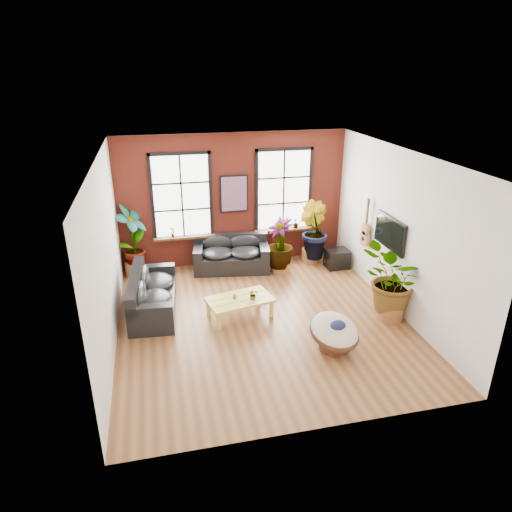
# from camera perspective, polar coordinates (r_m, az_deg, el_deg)

# --- Properties ---
(room) EXTENTS (6.04, 6.54, 3.54)m
(room) POSITION_cam_1_polar(r_m,az_deg,el_deg) (9.23, 0.63, 1.77)
(room) COLOR brown
(room) RESTS_ON ground
(sofa_back) EXTENTS (2.08, 1.23, 0.90)m
(sofa_back) POSITION_cam_1_polar(r_m,az_deg,el_deg) (12.10, -3.10, 0.20)
(sofa_back) COLOR black
(sofa_back) RESTS_ON ground
(sofa_left) EXTENTS (1.09, 2.28, 0.88)m
(sofa_left) POSITION_cam_1_polar(r_m,az_deg,el_deg) (10.31, -13.05, -4.72)
(sofa_left) COLOR black
(sofa_left) RESTS_ON ground
(coffee_table) EXTENTS (1.51, 1.06, 0.53)m
(coffee_table) POSITION_cam_1_polar(r_m,az_deg,el_deg) (9.82, -2.06, -5.59)
(coffee_table) COLOR #DDDA4F
(coffee_table) RESTS_ON ground
(papasan_chair) EXTENTS (1.26, 1.26, 0.72)m
(papasan_chair) POSITION_cam_1_polar(r_m,az_deg,el_deg) (8.90, 9.80, -9.37)
(papasan_chair) COLOR #56301E
(papasan_chair) RESTS_ON ground
(poster) EXTENTS (0.74, 0.06, 0.98)m
(poster) POSITION_cam_1_polar(r_m,az_deg,el_deg) (11.99, -2.77, 7.79)
(poster) COLOR black
(poster) RESTS_ON room
(tv_wall_unit) EXTENTS (0.13, 1.86, 1.20)m
(tv_wall_unit) POSITION_cam_1_polar(r_m,az_deg,el_deg) (10.71, 15.51, 2.79)
(tv_wall_unit) COLOR black
(tv_wall_unit) RESTS_ON room
(media_box) EXTENTS (0.60, 0.51, 0.50)m
(media_box) POSITION_cam_1_polar(r_m,az_deg,el_deg) (12.42, 10.10, -0.32)
(media_box) COLOR black
(media_box) RESTS_ON ground
(pot_back_left) EXTENTS (0.55, 0.55, 0.35)m
(pot_back_left) POSITION_cam_1_polar(r_m,az_deg,el_deg) (12.24, -14.91, -1.50)
(pot_back_left) COLOR #985C31
(pot_back_left) RESTS_ON ground
(pot_back_right) EXTENTS (0.58, 0.58, 0.38)m
(pot_back_right) POSITION_cam_1_polar(r_m,az_deg,el_deg) (12.70, 6.88, 0.12)
(pot_back_right) COLOR #985C31
(pot_back_right) RESTS_ON ground
(pot_right_wall) EXTENTS (0.57, 0.57, 0.41)m
(pot_right_wall) POSITION_cam_1_polar(r_m,az_deg,el_deg) (10.24, 16.42, -6.50)
(pot_right_wall) COLOR #985C31
(pot_right_wall) RESTS_ON ground
(pot_mid) EXTENTS (0.58, 0.58, 0.37)m
(pot_mid) POSITION_cam_1_polar(r_m,az_deg,el_deg) (12.06, 3.05, -1.03)
(pot_mid) COLOR #985C31
(pot_mid) RESTS_ON ground
(floor_plant_back_left) EXTENTS (1.04, 1.11, 1.74)m
(floor_plant_back_left) POSITION_cam_1_polar(r_m,az_deg,el_deg) (11.89, -15.17, 2.17)
(floor_plant_back_left) COLOR #0F390F
(floor_plant_back_left) RESTS_ON ground
(floor_plant_back_right) EXTENTS (0.95, 1.04, 1.55)m
(floor_plant_back_right) POSITION_cam_1_polar(r_m,az_deg,el_deg) (12.42, 7.12, 3.21)
(floor_plant_back_right) COLOR #0F390F
(floor_plant_back_right) RESTS_ON ground
(floor_plant_right_wall) EXTENTS (1.78, 1.76, 1.50)m
(floor_plant_right_wall) POSITION_cam_1_polar(r_m,az_deg,el_deg) (9.91, 16.77, -2.98)
(floor_plant_right_wall) COLOR #0F390F
(floor_plant_right_wall) RESTS_ON ground
(floor_plant_mid) EXTENTS (0.97, 0.97, 1.31)m
(floor_plant_mid) POSITION_cam_1_polar(r_m,az_deg,el_deg) (11.80, 2.99, 1.63)
(floor_plant_mid) COLOR #0F390F
(floor_plant_mid) RESTS_ON ground
(table_plant) EXTENTS (0.22, 0.19, 0.22)m
(table_plant) POSITION_cam_1_polar(r_m,az_deg,el_deg) (9.71, -0.37, -4.83)
(table_plant) COLOR #0F390F
(table_plant) RESTS_ON coffee_table
(sill_plant_left) EXTENTS (0.17, 0.17, 0.27)m
(sill_plant_left) POSITION_cam_1_polar(r_m,az_deg,el_deg) (12.05, -10.39, 2.95)
(sill_plant_left) COLOR #0F390F
(sill_plant_left) RESTS_ON room
(sill_plant_right) EXTENTS (0.19, 0.19, 0.27)m
(sill_plant_right) POSITION_cam_1_polar(r_m,az_deg,el_deg) (12.61, 4.99, 4.14)
(sill_plant_right) COLOR #0F390F
(sill_plant_right) RESTS_ON room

